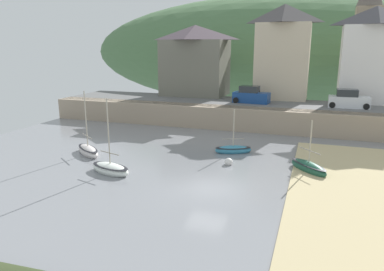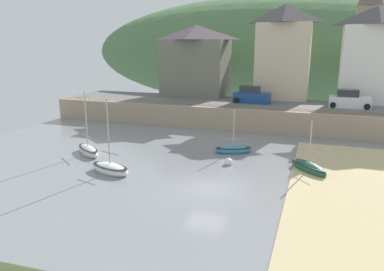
{
  "view_description": "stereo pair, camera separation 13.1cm",
  "coord_description": "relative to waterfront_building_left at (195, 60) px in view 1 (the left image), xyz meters",
  "views": [
    {
      "loc": [
        6.23,
        -20.99,
        8.81
      ],
      "look_at": [
        -3.18,
        6.32,
        1.66
      ],
      "focal_mm": 33.97,
      "sensor_mm": 36.0,
      "label": 1
    },
    {
      "loc": [
        6.36,
        -20.95,
        8.81
      ],
      "look_at": [
        -3.18,
        6.32,
        1.66
      ],
      "focal_mm": 33.97,
      "sensor_mm": 36.0,
      "label": 2
    }
  ],
  "objects": [
    {
      "name": "waterfront_building_left",
      "position": [
        0.0,
        0.0,
        0.0
      ],
      "size": [
        8.43,
        6.23,
        9.03
      ],
      "color": "slate",
      "rests_on": "ground"
    },
    {
      "name": "hillside_backdrop",
      "position": [
        8.69,
        30.0,
        0.63
      ],
      "size": [
        80.0,
        44.0,
        21.73
      ],
      "color": "#4A6F45",
      "rests_on": "ground"
    },
    {
      "name": "waterfront_building_right",
      "position": [
        21.06,
        0.0,
        0.86
      ],
      "size": [
        6.94,
        4.63,
        10.68
      ],
      "color": "white",
      "rests_on": "ground"
    },
    {
      "name": "rowboat_small_beached",
      "position": [
        1.98,
        -24.91,
        -6.68
      ],
      "size": [
        3.61,
        2.28,
        5.55
      ],
      "rotation": [
        0.0,
        0.0,
        -0.29
      ],
      "color": "white",
      "rests_on": "ground"
    },
    {
      "name": "waterfront_building_centre",
      "position": [
        11.17,
        0.0,
        1.14
      ],
      "size": [
        6.57,
        4.53,
        11.22
      ],
      "color": "beige",
      "rests_on": "ground"
    },
    {
      "name": "mooring_buoy",
      "position": [
        9.52,
        -20.36,
        -6.79
      ],
      "size": [
        0.64,
        0.64,
        0.64
      ],
      "color": "silver",
      "rests_on": "ground"
    },
    {
      "name": "fishing_boat_green",
      "position": [
        15.32,
        -20.02,
        -6.67
      ],
      "size": [
        3.13,
        3.29,
        3.97
      ],
      "rotation": [
        0.0,
        0.0,
        -0.83
      ],
      "color": "#20543F",
      "rests_on": "ground"
    },
    {
      "name": "parked_car_by_wall",
      "position": [
        18.72,
        -4.5,
        -3.77
      ],
      "size": [
        4.12,
        1.82,
        1.95
      ],
      "rotation": [
        0.0,
        0.0,
        0.01
      ],
      "color": "silver",
      "rests_on": "ground"
    },
    {
      "name": "parked_car_near_slipway",
      "position": [
        8.3,
        -4.5,
        -3.77
      ],
      "size": [
        4.26,
        2.13,
        1.95
      ],
      "rotation": [
        0.0,
        0.0,
        -0.11
      ],
      "color": "navy",
      "rests_on": "ground"
    },
    {
      "name": "quay_seawall",
      "position": [
        9.23,
        -7.7,
        -5.62
      ],
      "size": [
        48.0,
        9.4,
        2.4
      ],
      "color": "tan",
      "rests_on": "ground"
    },
    {
      "name": "sailboat_far_left",
      "position": [
        9.13,
        -17.07,
        -6.72
      ],
      "size": [
        3.33,
        2.34,
        3.89
      ],
      "rotation": [
        0.0,
        0.0,
        0.41
      ],
      "color": "teal",
      "rests_on": "ground"
    },
    {
      "name": "sailboat_tall_mast",
      "position": [
        -2.2,
        -21.54,
        -6.66
      ],
      "size": [
        3.53,
        3.02,
        5.51
      ],
      "rotation": [
        0.0,
        0.0,
        -0.64
      ],
      "color": "silver",
      "rests_on": "ground"
    },
    {
      "name": "church_with_spire",
      "position": [
        20.59,
        4.0,
        3.47
      ],
      "size": [
        3.0,
        3.0,
        15.64
      ],
      "color": "tan",
      "rests_on": "ground"
    }
  ]
}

